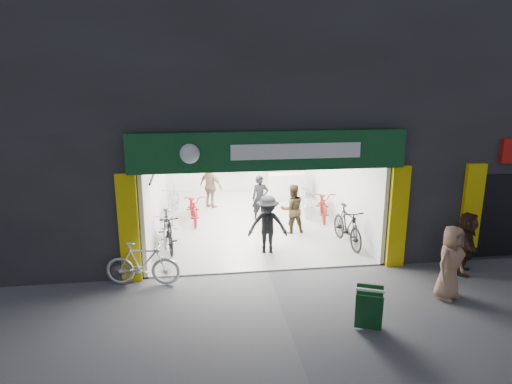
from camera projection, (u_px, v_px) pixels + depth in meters
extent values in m
plane|color=#56565B|center=(268.00, 272.00, 11.27)|extent=(60.00, 60.00, 0.00)
cube|color=#232326|center=(275.00, 41.00, 14.71)|extent=(16.00, 10.00, 4.50)
cube|color=#232326|center=(78.00, 168.00, 14.90)|extent=(5.00, 10.00, 3.50)
cube|color=#232326|center=(411.00, 159.00, 16.38)|extent=(6.00, 10.00, 3.50)
cube|color=#9E9E99|center=(249.00, 220.00, 15.10)|extent=(6.00, 8.00, 0.04)
cube|color=silver|center=(237.00, 152.00, 18.62)|extent=(6.00, 0.20, 3.20)
cube|color=silver|center=(155.00, 176.00, 14.31)|extent=(0.10, 8.00, 3.20)
cube|color=silver|center=(337.00, 171.00, 15.07)|extent=(0.10, 8.00, 3.20)
cube|color=white|center=(248.00, 122.00, 14.27)|extent=(6.00, 8.00, 0.10)
cube|color=black|center=(268.00, 136.00, 10.51)|extent=(6.00, 0.30, 0.30)
cube|color=#0D3D17|center=(269.00, 151.00, 10.37)|extent=(6.40, 0.25, 0.90)
cube|color=white|center=(297.00, 151.00, 10.32)|extent=(3.00, 0.02, 0.35)
cube|color=yellow|center=(129.00, 229.00, 10.46)|extent=(0.45, 0.12, 2.60)
cube|color=yellow|center=(398.00, 217.00, 11.30)|extent=(0.45, 0.12, 2.60)
cube|color=yellow|center=(472.00, 206.00, 11.50)|extent=(0.50, 0.12, 2.20)
cylinder|color=black|center=(157.00, 164.00, 13.63)|extent=(0.06, 5.00, 0.06)
cube|color=silver|center=(287.00, 186.00, 17.60)|extent=(1.40, 0.60, 1.00)
cube|color=white|center=(261.00, 137.00, 11.60)|extent=(1.30, 0.35, 0.04)
cube|color=white|center=(252.00, 128.00, 13.33)|extent=(1.30, 0.35, 0.04)
cube|color=white|center=(246.00, 122.00, 15.05)|extent=(1.30, 0.35, 0.04)
cube|color=white|center=(240.00, 117.00, 16.77)|extent=(1.30, 0.35, 0.04)
imported|color=#A4A3A8|center=(169.00, 227.00, 13.12)|extent=(0.75, 1.84, 0.95)
imported|color=black|center=(168.00, 231.00, 12.57)|extent=(0.81, 1.85, 1.08)
imported|color=maroon|center=(194.00, 207.00, 14.88)|extent=(0.83, 1.94, 0.99)
imported|color=#A3A3A7|center=(173.00, 200.00, 15.56)|extent=(0.83, 1.82, 1.06)
imported|color=black|center=(347.00, 226.00, 12.83)|extent=(0.70, 1.96, 1.15)
imported|color=maroon|center=(323.00, 204.00, 15.19)|extent=(1.04, 2.02, 1.01)
imported|color=#A8A7AC|center=(305.00, 198.00, 15.71)|extent=(0.79, 1.89, 1.10)
imported|color=silver|center=(143.00, 264.00, 10.47)|extent=(1.78, 0.76, 1.04)
imported|color=black|center=(260.00, 198.00, 14.98)|extent=(0.57, 0.39, 1.52)
imported|color=#3C2D1B|center=(292.00, 209.00, 13.76)|extent=(0.81, 0.66, 1.53)
imported|color=black|center=(268.00, 225.00, 12.18)|extent=(1.12, 0.73, 1.64)
imported|color=#8D6E52|center=(211.00, 186.00, 16.26)|extent=(0.99, 0.96, 1.66)
imported|color=#937056|center=(450.00, 263.00, 9.78)|extent=(0.96, 0.86, 1.65)
imported|color=#341F18|center=(466.00, 243.00, 11.02)|extent=(1.13, 1.48, 1.56)
cube|color=#0E3819|center=(369.00, 313.00, 8.56)|extent=(0.54, 0.37, 0.78)
cube|color=#0E3819|center=(369.00, 304.00, 8.87)|extent=(0.54, 0.37, 0.78)
cube|color=white|center=(370.00, 290.00, 8.61)|extent=(0.51, 0.25, 0.05)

